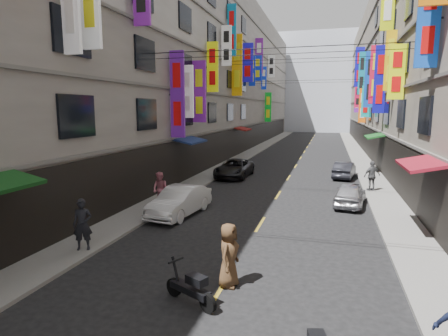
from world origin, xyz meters
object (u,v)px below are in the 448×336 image
Objects in this scene: scooter_far_right at (350,193)px; pedestrian_rfar at (372,176)px; car_right_far at (344,170)px; pedestrian_crossing at (229,255)px; car_left_mid at (180,201)px; car_right_mid at (350,194)px; car_left_far at (234,168)px; pedestrian_lnear at (83,224)px; scooter_crossing at (191,288)px; pedestrian_lfar at (160,189)px.

pedestrian_rfar is at bearing -132.71° from scooter_far_right.
car_right_far is 19.37m from pedestrian_crossing.
car_left_mid is at bearing 17.45° from scooter_far_right.
car_right_mid is 1.92× the size of pedestrian_crossing.
pedestrian_crossing is at bearing -75.79° from car_left_far.
pedestrian_lnear is (-9.48, -17.92, 0.43)m from car_right_far.
scooter_crossing is 5.52m from pedestrian_lnear.
scooter_crossing is at bearing 77.83° from car_right_mid.
car_left_far is at bearing 61.79° from pedestrian_lnear.
pedestrian_crossing reaches higher than car_right_far.
scooter_far_right is at bearing -33.88° from car_left_far.
scooter_crossing is 8.47m from car_left_mid.
scooter_far_right is at bearing 25.02° from pedestrian_lnear.
car_left_far is 10.37m from car_right_mid.
car_left_far is 17.67m from pedestrian_crossing.
car_right_far is 1.98× the size of pedestrian_crossing.
scooter_far_right is 3.07m from pedestrian_rfar.
pedestrian_lnear reaches higher than car_left_far.
pedestrian_lfar is (-9.46, -4.39, 0.58)m from scooter_far_right.
pedestrian_rfar reaches higher than pedestrian_crossing.
pedestrian_lfar reaches higher than pedestrian_crossing.
pedestrian_crossing reaches higher than car_right_mid.
pedestrian_lnear reaches higher than scooter_far_right.
car_right_far is 4.89m from pedestrian_rfar.
pedestrian_lnear is at bearing 84.77° from pedestrian_crossing.
car_left_far reaches higher than car_right_far.
car_left_far is at bearing -45.70° from pedestrian_rfar.
scooter_crossing is 0.34× the size of car_left_far.
pedestrian_rfar reaches higher than car_right_far.
pedestrian_lnear is 6.19m from pedestrian_lfar.
pedestrian_lnear is at bearing -98.78° from car_left_mid.
scooter_crossing is at bearing 86.68° from car_right_far.
pedestrian_crossing is (-5.27, -14.33, -0.10)m from pedestrian_rfar.
pedestrian_lfar is 12.94m from pedestrian_rfar.
pedestrian_lnear reaches higher than scooter_crossing.
pedestrian_rfar is at bearing 48.36° from pedestrian_lfar.
pedestrian_lnear is (-9.54, -10.58, 0.60)m from scooter_far_right.
scooter_far_right is 10.44m from pedestrian_lfar.
scooter_crossing is 0.39× the size of car_left_mid.
car_right_far is 15.04m from pedestrian_lfar.
pedestrian_lnear is at bearing 21.62° from pedestrian_rfar.
pedestrian_crossing reaches higher than car_left_mid.
pedestrian_crossing is (-3.89, -11.65, 0.50)m from scooter_far_right.
scooter_crossing is at bearing -44.99° from pedestrian_lfar.
car_left_far is 1.31× the size of car_right_far.
pedestrian_crossing is at bearing 87.82° from car_right_far.
car_right_far is at bearing -105.01° from scooter_far_right.
pedestrian_rfar is at bearing 27.58° from pedestrian_lnear.
car_right_mid reaches higher than scooter_far_right.
car_left_far is at bearing 36.98° from scooter_crossing.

